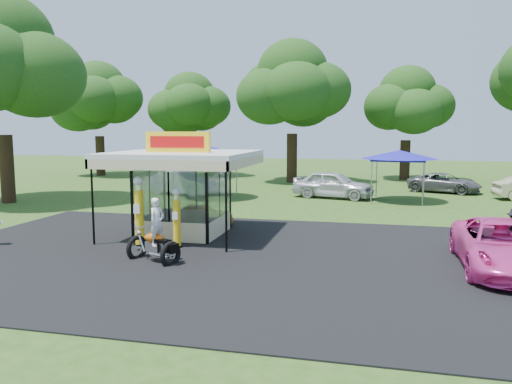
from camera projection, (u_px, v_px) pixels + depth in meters
The scene contains 20 objects.
ground at pixel (186, 271), 15.04m from camera, with size 120.00×120.00×0.00m, color #284D18.
asphalt_apron at pixel (207, 255), 16.97m from camera, with size 20.00×14.00×0.04m, color black.
gas_station_kiosk at pixel (184, 191), 20.10m from camera, with size 5.40×5.40×4.18m.
gas_pump_left at pixel (139, 213), 18.09m from camera, with size 0.48×0.48×2.58m.
gas_pump_right at pixel (177, 219), 17.90m from camera, with size 0.41×0.41×2.19m.
motorcycle at pixel (156, 236), 15.97m from camera, with size 1.93×1.43×2.19m.
spare_tires at pixel (162, 227), 19.97m from camera, with size 0.92×0.85×0.75m.
a_frame_sign at pixel (499, 267), 13.83m from camera, with size 0.53×0.51×0.91m.
kiosk_car at pixel (202, 214), 22.39m from camera, with size 1.13×2.82×0.96m, color yellow.
pink_sedan at pixel (504, 246), 14.99m from camera, with size 2.54×5.51×1.53m, color #EF41A7.
bg_car_a at pixel (182, 183), 32.77m from camera, with size 1.68×4.83×1.59m, color silver.
bg_car_c at pixel (333, 184), 31.22m from camera, with size 2.03×5.04×1.72m, color #BCBDC1.
bg_car_d at pixel (444, 183), 34.00m from camera, with size 2.18×4.73×1.31m, color #555457.
tent_west at pixel (206, 151), 30.96m from camera, with size 4.69×4.69×3.28m.
tent_east at pixel (399, 155), 29.46m from camera, with size 4.38×4.38×3.06m.
oak_far_a at pixel (98, 105), 46.06m from camera, with size 8.69×8.69×10.30m.
oak_far_b at pixel (190, 112), 45.38m from camera, with size 7.76×7.76×9.25m.
oak_far_c at pixel (292, 94), 39.98m from camera, with size 9.50×9.50×11.19m.
oak_far_d at pixel (407, 109), 41.99m from camera, with size 7.89×7.89×9.40m.
oak_near at pixel (1, 75), 28.44m from camera, with size 10.18×10.18×11.72m.
Camera 1 is at (5.42, -13.75, 4.24)m, focal length 35.00 mm.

